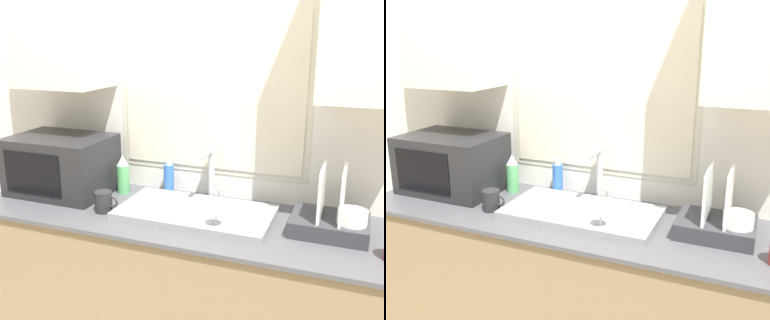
% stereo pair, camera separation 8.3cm
% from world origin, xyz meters
% --- Properties ---
extents(countertop, '(2.11, 0.63, 0.94)m').
position_xyz_m(countertop, '(0.00, 0.30, 0.47)').
color(countertop, '#8C7251').
rests_on(countertop, ground_plane).
extents(wall_back, '(6.00, 0.38, 2.60)m').
position_xyz_m(wall_back, '(0.00, 0.60, 1.41)').
color(wall_back, silver).
rests_on(wall_back, ground_plane).
extents(sink_basin, '(0.71, 0.39, 0.03)m').
position_xyz_m(sink_basin, '(0.03, 0.32, 0.95)').
color(sink_basin, gray).
rests_on(sink_basin, countertop).
extents(faucet, '(0.08, 0.19, 0.28)m').
position_xyz_m(faucet, '(0.03, 0.52, 1.10)').
color(faucet, '#B7B7BC').
rests_on(faucet, countertop).
extents(microwave, '(0.51, 0.37, 0.30)m').
position_xyz_m(microwave, '(-0.74, 0.36, 1.09)').
color(microwave, '#232326').
rests_on(microwave, countertop).
extents(dish_rack, '(0.32, 0.25, 0.29)m').
position_xyz_m(dish_rack, '(0.64, 0.34, 1.00)').
color(dish_rack, '#333338').
rests_on(dish_rack, countertop).
extents(spray_bottle, '(0.07, 0.07, 0.21)m').
position_xyz_m(spray_bottle, '(-0.44, 0.47, 1.04)').
color(spray_bottle, '#59B266').
rests_on(spray_bottle, countertop).
extents(soap_bottle, '(0.05, 0.05, 0.19)m').
position_xyz_m(soap_bottle, '(-0.21, 0.54, 1.02)').
color(soap_bottle, blue).
rests_on(soap_bottle, countertop).
extents(mug_near_sink, '(0.12, 0.08, 0.10)m').
position_xyz_m(mug_near_sink, '(-0.39, 0.20, 0.99)').
color(mug_near_sink, '#262628').
rests_on(mug_near_sink, countertop).
extents(wine_glass, '(0.07, 0.07, 0.15)m').
position_xyz_m(wine_glass, '(0.17, 0.18, 1.05)').
color(wine_glass, silver).
rests_on(wine_glass, countertop).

